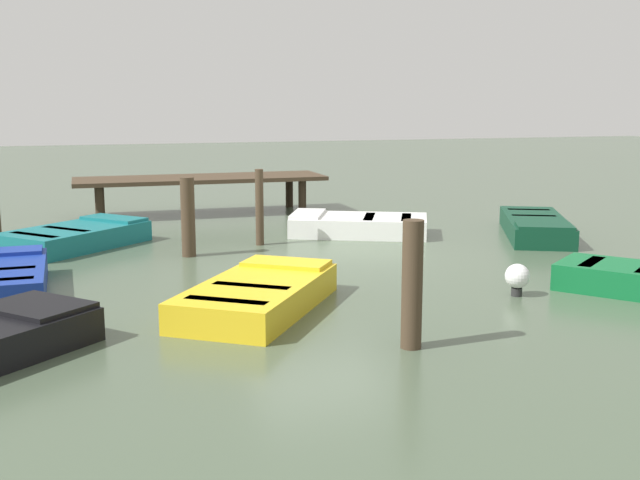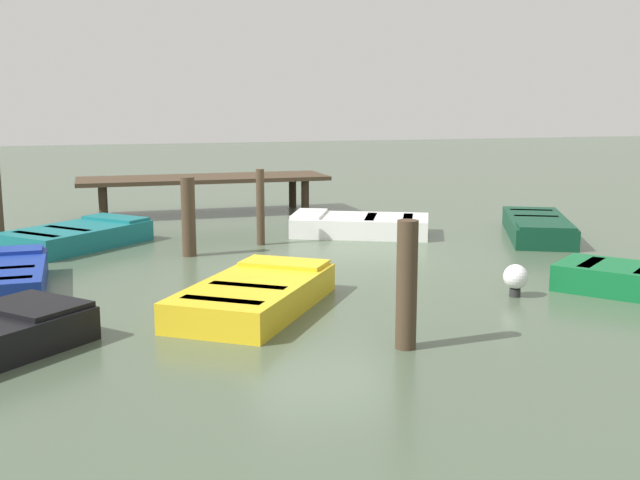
# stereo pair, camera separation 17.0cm
# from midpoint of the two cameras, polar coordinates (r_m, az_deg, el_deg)

# --- Properties ---
(ground_plane) EXTENTS (80.00, 80.00, 0.00)m
(ground_plane) POSITION_cam_midpoint_polar(r_m,az_deg,el_deg) (13.91, -0.35, -1.42)
(ground_plane) COLOR #475642
(dock_segment) EXTENTS (6.20, 1.88, 0.95)m
(dock_segment) POSITION_cam_midpoint_polar(r_m,az_deg,el_deg) (19.58, -9.08, 4.36)
(dock_segment) COLOR #423323
(dock_segment) RESTS_ON ground_plane
(rowboat_dark_green) EXTENTS (2.58, 3.60, 0.46)m
(rowboat_dark_green) POSITION_cam_midpoint_polar(r_m,az_deg,el_deg) (16.85, 15.40, 1.01)
(rowboat_dark_green) COLOR #0C3823
(rowboat_dark_green) RESTS_ON ground_plane
(rowboat_white) EXTENTS (3.22, 2.57, 0.46)m
(rowboat_white) POSITION_cam_midpoint_polar(r_m,az_deg,el_deg) (16.43, 2.54, 1.14)
(rowboat_white) COLOR silver
(rowboat_white) RESTS_ON ground_plane
(rowboat_yellow) EXTENTS (2.83, 3.18, 0.46)m
(rowboat_yellow) POSITION_cam_midpoint_polar(r_m,az_deg,el_deg) (10.55, -5.06, -4.04)
(rowboat_yellow) COLOR gold
(rowboat_yellow) RESTS_ON ground_plane
(rowboat_blue) EXTENTS (1.21, 2.66, 0.46)m
(rowboat_blue) POSITION_cam_midpoint_polar(r_m,az_deg,el_deg) (12.46, -22.78, -2.60)
(rowboat_blue) COLOR navy
(rowboat_blue) RESTS_ON ground_plane
(rowboat_teal) EXTENTS (3.03, 2.96, 0.46)m
(rowboat_teal) POSITION_cam_midpoint_polar(r_m,az_deg,el_deg) (15.76, -17.97, 0.26)
(rowboat_teal) COLOR #14666B
(rowboat_teal) RESTS_ON ground_plane
(mooring_piling_center) EXTENTS (0.24, 0.24, 1.50)m
(mooring_piling_center) POSITION_cam_midpoint_polar(r_m,az_deg,el_deg) (8.84, 6.30, -3.32)
(mooring_piling_center) COLOR #423323
(mooring_piling_center) RESTS_ON ground_plane
(mooring_piling_far_right) EXTENTS (0.16, 0.16, 1.51)m
(mooring_piling_far_right) POSITION_cam_midpoint_polar(r_m,az_deg,el_deg) (15.21, -4.83, 2.43)
(mooring_piling_far_right) COLOR #423323
(mooring_piling_far_right) RESTS_ON ground_plane
(mooring_piling_mid_left) EXTENTS (0.26, 0.26, 1.46)m
(mooring_piling_mid_left) POSITION_cam_midpoint_polar(r_m,az_deg,el_deg) (14.26, -10.11, 1.69)
(mooring_piling_mid_left) COLOR #423323
(mooring_piling_mid_left) RESTS_ON ground_plane
(marker_buoy) EXTENTS (0.36, 0.36, 0.48)m
(marker_buoy) POSITION_cam_midpoint_polar(r_m,az_deg,el_deg) (11.58, 14.02, -2.68)
(marker_buoy) COLOR #262626
(marker_buoy) RESTS_ON ground_plane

